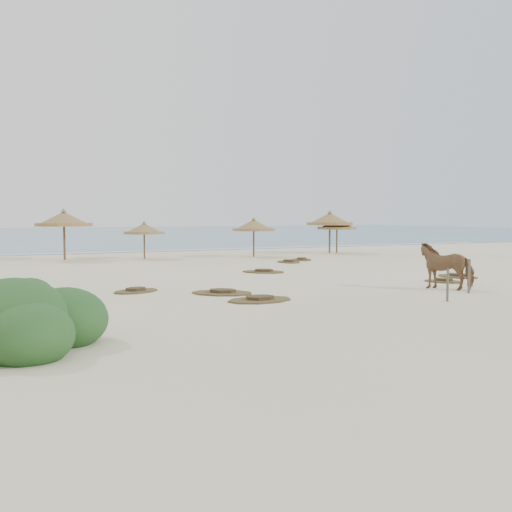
% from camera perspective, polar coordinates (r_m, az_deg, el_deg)
% --- Properties ---
extents(ground, '(160.00, 160.00, 0.00)m').
position_cam_1_polar(ground, '(19.90, 4.74, -3.79)').
color(ground, beige).
rests_on(ground, ground).
extents(ocean, '(200.00, 100.00, 0.01)m').
position_cam_1_polar(ocean, '(92.56, -19.56, 2.11)').
color(ocean, navy).
rests_on(ocean, ground).
extents(foam_line, '(70.00, 0.60, 0.01)m').
position_cam_1_polar(foam_line, '(44.21, -12.63, 0.42)').
color(foam_line, white).
rests_on(foam_line, ground).
extents(palapa_2, '(3.82, 3.82, 3.18)m').
position_cam_1_polar(palapa_2, '(36.86, -18.66, 3.45)').
color(palapa_2, brown).
rests_on(palapa_2, ground).
extents(palapa_3, '(2.64, 2.64, 2.41)m').
position_cam_1_polar(palapa_3, '(36.74, -11.13, 2.64)').
color(palapa_3, brown).
rests_on(palapa_3, ground).
extents(palapa_4, '(3.33, 3.33, 2.64)m').
position_cam_1_polar(palapa_4, '(37.77, -0.23, 3.03)').
color(palapa_4, brown).
rests_on(palapa_4, ground).
extents(palapa_5, '(4.16, 4.16, 3.14)m').
position_cam_1_polar(palapa_5, '(42.02, 7.39, 3.62)').
color(palapa_5, brown).
rests_on(palapa_5, ground).
extents(palapa_6, '(3.66, 3.66, 2.67)m').
position_cam_1_polar(palapa_6, '(42.02, 8.10, 3.11)').
color(palapa_6, brown).
rests_on(palapa_6, ground).
extents(horse, '(1.92, 2.20, 1.72)m').
position_cam_1_polar(horse, '(22.27, 18.51, -0.93)').
color(horse, brown).
rests_on(horse, ground).
extents(fence_post_near, '(0.10, 0.10, 1.05)m').
position_cam_1_polar(fence_post_near, '(18.97, 18.62, -2.76)').
color(fence_post_near, brown).
rests_on(fence_post_near, ground).
extents(fence_post_far, '(0.09, 0.09, 1.20)m').
position_cam_1_polar(fence_post_far, '(21.27, 20.54, -1.90)').
color(fence_post_far, brown).
rests_on(fence_post_far, ground).
extents(bush, '(3.80, 3.34, 1.70)m').
position_cam_1_polar(bush, '(12.43, -23.03, -6.21)').
color(bush, '#254F22').
rests_on(bush, ground).
extents(scrub_2, '(2.02, 1.70, 0.16)m').
position_cam_1_polar(scrub_2, '(20.73, -11.93, -3.40)').
color(scrub_2, brown).
rests_on(scrub_2, ground).
extents(scrub_3, '(2.43, 2.38, 0.16)m').
position_cam_1_polar(scrub_3, '(27.31, 0.76, -1.55)').
color(scrub_3, brown).
rests_on(scrub_3, ground).
extents(scrub_4, '(1.41, 2.04, 0.16)m').
position_cam_1_polar(scrub_4, '(26.72, 19.47, -1.90)').
color(scrub_4, brown).
rests_on(scrub_4, ground).
extents(scrub_5, '(2.01, 2.82, 0.16)m').
position_cam_1_polar(scrub_5, '(33.37, 18.51, -0.75)').
color(scrub_5, brown).
rests_on(scrub_5, ground).
extents(scrub_7, '(1.35, 1.95, 0.16)m').
position_cam_1_polar(scrub_7, '(33.22, 3.27, -0.57)').
color(scrub_7, brown).
rests_on(scrub_7, ground).
extents(scrub_9, '(2.57, 2.42, 0.16)m').
position_cam_1_polar(scrub_9, '(19.84, -3.39, -3.65)').
color(scrub_9, brown).
rests_on(scrub_9, ground).
extents(scrub_10, '(1.97, 2.19, 0.16)m').
position_cam_1_polar(scrub_10, '(34.99, 4.61, -0.34)').
color(scrub_10, brown).
rests_on(scrub_10, ground).
extents(scrub_11, '(2.20, 1.47, 0.16)m').
position_cam_1_polar(scrub_11, '(18.17, 0.38, -4.36)').
color(scrub_11, brown).
rests_on(scrub_11, ground).
extents(scrub_12, '(1.69, 1.87, 0.16)m').
position_cam_1_polar(scrub_12, '(24.52, 18.28, -2.38)').
color(scrub_12, brown).
rests_on(scrub_12, ground).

